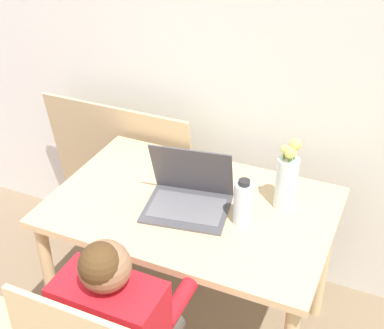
{
  "coord_description": "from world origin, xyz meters",
  "views": [
    {
      "loc": [
        0.66,
        0.09,
        1.96
      ],
      "look_at": [
        -0.03,
        1.66,
        0.88
      ],
      "focal_mm": 50.0,
      "sensor_mm": 36.0,
      "label": 1
    }
  ],
  "objects_px": {
    "laptop": "(189,193)",
    "flower_vase": "(287,178)",
    "water_bottle": "(243,203)",
    "person_seated": "(122,327)"
  },
  "relations": [
    {
      "from": "laptop",
      "to": "flower_vase",
      "type": "height_order",
      "value": "flower_vase"
    },
    {
      "from": "flower_vase",
      "to": "water_bottle",
      "type": "relative_size",
      "value": 1.6
    },
    {
      "from": "laptop",
      "to": "flower_vase",
      "type": "xyz_separation_m",
      "value": [
        0.35,
        0.14,
        0.07
      ]
    },
    {
      "from": "flower_vase",
      "to": "water_bottle",
      "type": "bearing_deg",
      "value": -125.17
    },
    {
      "from": "person_seated",
      "to": "laptop",
      "type": "distance_m",
      "value": 0.6
    },
    {
      "from": "person_seated",
      "to": "water_bottle",
      "type": "height_order",
      "value": "person_seated"
    },
    {
      "from": "flower_vase",
      "to": "water_bottle",
      "type": "distance_m",
      "value": 0.21
    },
    {
      "from": "water_bottle",
      "to": "person_seated",
      "type": "bearing_deg",
      "value": -109.96
    },
    {
      "from": "flower_vase",
      "to": "person_seated",
      "type": "bearing_deg",
      "value": -113.81
    },
    {
      "from": "laptop",
      "to": "flower_vase",
      "type": "distance_m",
      "value": 0.38
    }
  ]
}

